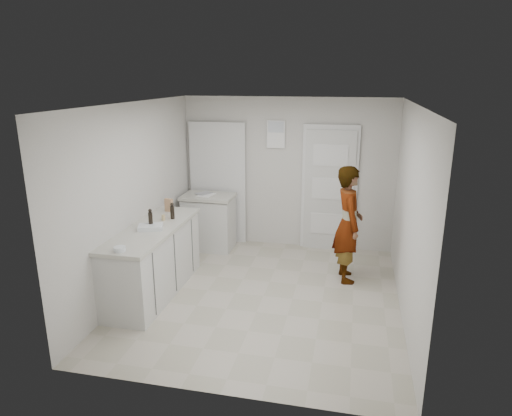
% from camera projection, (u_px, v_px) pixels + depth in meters
% --- Properties ---
extents(ground, '(4.00, 4.00, 0.00)m').
position_uv_depth(ground, '(263.00, 296.00, 6.07)').
color(ground, '#A9A38E').
rests_on(ground, ground).
extents(room_shell, '(4.00, 4.00, 4.00)m').
position_uv_depth(room_shell, '(277.00, 187.00, 7.65)').
color(room_shell, beige).
rests_on(room_shell, ground).
extents(main_counter, '(0.64, 1.96, 0.93)m').
position_uv_depth(main_counter, '(154.00, 263.00, 6.06)').
color(main_counter, silver).
rests_on(main_counter, ground).
extents(side_counter, '(0.84, 0.61, 0.93)m').
position_uv_depth(side_counter, '(209.00, 224.00, 7.66)').
color(side_counter, silver).
rests_on(side_counter, ground).
extents(person, '(0.52, 0.68, 1.65)m').
position_uv_depth(person, '(348.00, 224.00, 6.36)').
color(person, silver).
rests_on(person, ground).
extents(cake_mix_box, '(0.12, 0.08, 0.19)m').
position_uv_depth(cake_mix_box, '(169.00, 205.00, 6.59)').
color(cake_mix_box, '#AA7A55').
rests_on(cake_mix_box, main_counter).
extents(spice_jar, '(0.05, 0.05, 0.08)m').
position_uv_depth(spice_jar, '(163.00, 218.00, 6.20)').
color(spice_jar, tan).
rests_on(spice_jar, main_counter).
extents(oil_cruet_a, '(0.06, 0.06, 0.23)m').
position_uv_depth(oil_cruet_a, '(172.00, 211.00, 6.24)').
color(oil_cruet_a, black).
rests_on(oil_cruet_a, main_counter).
extents(oil_cruet_b, '(0.06, 0.06, 0.25)m').
position_uv_depth(oil_cruet_b, '(151.00, 219.00, 5.88)').
color(oil_cruet_b, black).
rests_on(oil_cruet_b, main_counter).
extents(baking_dish, '(0.36, 0.31, 0.05)m').
position_uv_depth(baking_dish, '(151.00, 227.00, 5.85)').
color(baking_dish, silver).
rests_on(baking_dish, main_counter).
extents(egg_bowl, '(0.13, 0.13, 0.05)m').
position_uv_depth(egg_bowl, '(120.00, 249.00, 5.11)').
color(egg_bowl, silver).
rests_on(egg_bowl, main_counter).
extents(papers, '(0.27, 0.32, 0.01)m').
position_uv_depth(papers, '(206.00, 195.00, 7.52)').
color(papers, white).
rests_on(papers, side_counter).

